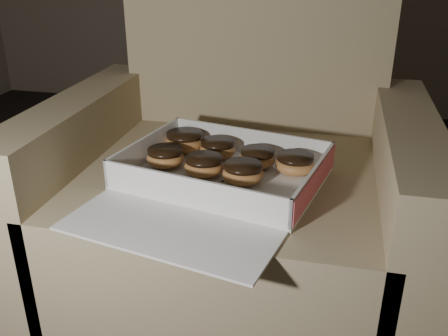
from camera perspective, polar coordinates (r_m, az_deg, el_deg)
armchair at (r=1.23m, az=1.37°, el=-3.86°), size 0.86×0.73×0.90m
bakery_box at (r=1.02m, az=-0.83°, el=-1.65°), size 0.48×0.53×0.07m
donut_a at (r=1.10m, az=3.85°, el=1.21°), size 0.08×0.08×0.04m
donut_b at (r=1.19m, az=-4.50°, el=3.09°), size 0.09×0.09×0.05m
donut_c at (r=1.14m, az=-0.71°, el=2.25°), size 0.08×0.08×0.04m
donut_d at (r=1.11m, az=-6.72°, el=1.28°), size 0.08×0.08×0.04m
donut_e at (r=1.08m, az=8.13°, el=0.50°), size 0.08×0.08×0.04m
donut_f at (r=1.02m, az=2.18°, el=-0.52°), size 0.08×0.08×0.04m
donut_g at (r=1.06m, az=-2.31°, el=0.32°), size 0.08×0.08×0.04m
crumb_a at (r=1.03m, az=2.40°, el=-1.76°), size 0.01×0.01×0.00m
crumb_b at (r=1.00m, az=0.67°, el=-2.43°), size 0.01×0.01×0.00m
crumb_c at (r=1.04m, az=-6.85°, el=-1.65°), size 0.01×0.01×0.00m
crumb_d at (r=1.03m, az=-0.15°, el=-1.50°), size 0.01×0.01×0.00m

